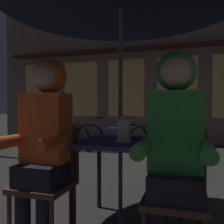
# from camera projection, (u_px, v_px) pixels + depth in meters

# --- Properties ---
(cafe_table) EXTENTS (0.72, 0.72, 0.74)m
(cafe_table) POSITION_uv_depth(u_px,v_px,m) (120.00, 152.00, 2.13)
(cafe_table) COLOR navy
(cafe_table) RESTS_ON ground_plane
(lantern) EXTENTS (0.11, 0.11, 0.23)m
(lantern) POSITION_uv_depth(u_px,v_px,m) (124.00, 127.00, 2.03)
(lantern) COLOR white
(lantern) RESTS_ON cafe_table
(chair_left) EXTENTS (0.40, 0.40, 0.87)m
(chair_left) POSITION_uv_depth(u_px,v_px,m) (49.00, 176.00, 1.92)
(chair_left) COLOR #513823
(chair_left) RESTS_ON ground_plane
(chair_right) EXTENTS (0.40, 0.40, 0.87)m
(chair_right) POSITION_uv_depth(u_px,v_px,m) (176.00, 188.00, 1.64)
(chair_right) COLOR #513823
(chair_right) RESTS_ON ground_plane
(person_left_hooded) EXTENTS (0.45, 0.56, 1.40)m
(person_left_hooded) POSITION_uv_depth(u_px,v_px,m) (44.00, 131.00, 1.86)
(person_left_hooded) COLOR black
(person_left_hooded) RESTS_ON ground_plane
(person_right_hooded) EXTENTS (0.45, 0.56, 1.40)m
(person_right_hooded) POSITION_uv_depth(u_px,v_px,m) (175.00, 135.00, 1.58)
(person_right_hooded) COLOR black
(person_right_hooded) RESTS_ON ground_plane
(shopfront_building) EXTENTS (10.00, 0.93, 6.20)m
(shopfront_building) POSITION_uv_depth(u_px,v_px,m) (152.00, 38.00, 7.38)
(shopfront_building) COLOR #6B5B4C
(shopfront_building) RESTS_ON ground_plane
(bicycle_nearest) EXTENTS (1.67, 0.26, 0.84)m
(bicycle_nearest) POSITION_uv_depth(u_px,v_px,m) (59.00, 135.00, 5.97)
(bicycle_nearest) COLOR black
(bicycle_nearest) RESTS_ON ground_plane
(bicycle_second) EXTENTS (1.66, 0.35, 0.84)m
(bicycle_second) POSITION_uv_depth(u_px,v_px,m) (111.00, 137.00, 5.68)
(bicycle_second) COLOR black
(bicycle_second) RESTS_ON ground_plane
(bicycle_third) EXTENTS (1.64, 0.45, 0.84)m
(bicycle_third) POSITION_uv_depth(u_px,v_px,m) (167.00, 139.00, 5.29)
(bicycle_third) COLOR black
(bicycle_third) RESTS_ON ground_plane
(book) EXTENTS (0.22, 0.17, 0.02)m
(book) POSITION_uv_depth(u_px,v_px,m) (130.00, 138.00, 2.22)
(book) COLOR #661E7A
(book) RESTS_ON cafe_table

